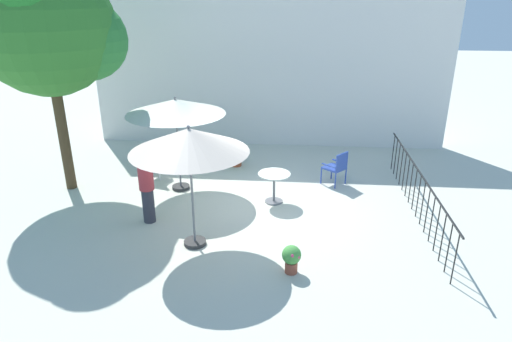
# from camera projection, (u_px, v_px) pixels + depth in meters

# --- Properties ---
(ground_plane) EXTENTS (60.00, 60.00, 0.00)m
(ground_plane) POSITION_uv_depth(u_px,v_px,m) (256.00, 206.00, 10.54)
(ground_plane) COLOR beige
(villa_facade) EXTENTS (11.08, 0.30, 4.65)m
(villa_facade) POSITION_uv_depth(u_px,v_px,m) (269.00, 72.00, 14.01)
(villa_facade) COLOR silver
(villa_facade) RESTS_ON ground
(terrace_railing) EXTENTS (0.03, 5.72, 1.01)m
(terrace_railing) POSITION_uv_depth(u_px,v_px,m) (417.00, 185.00, 10.00)
(terrace_railing) COLOR black
(terrace_railing) RESTS_ON ground
(shade_tree) EXTENTS (3.27, 3.12, 5.51)m
(shade_tree) POSITION_uv_depth(u_px,v_px,m) (48.00, 26.00, 10.09)
(shade_tree) COLOR #473722
(shade_tree) RESTS_ON ground
(patio_umbrella_0) EXTENTS (2.21, 2.21, 2.46)m
(patio_umbrella_0) POSITION_uv_depth(u_px,v_px,m) (189.00, 141.00, 8.18)
(patio_umbrella_0) COLOR #2D2D2D
(patio_umbrella_0) RESTS_ON ground
(patio_umbrella_1) EXTENTS (2.39, 2.39, 2.37)m
(patio_umbrella_1) POSITION_uv_depth(u_px,v_px,m) (176.00, 107.00, 10.69)
(patio_umbrella_1) COLOR #2D2D2D
(patio_umbrella_1) RESTS_ON ground
(cafe_table_0) EXTENTS (0.76, 0.76, 0.73)m
(cafe_table_0) POSITION_uv_depth(u_px,v_px,m) (274.00, 182.00, 10.58)
(cafe_table_0) COLOR silver
(cafe_table_0) RESTS_ON ground
(patio_chair_0) EXTENTS (0.69, 0.69, 0.90)m
(patio_chair_0) POSITION_uv_depth(u_px,v_px,m) (337.00, 166.00, 11.53)
(patio_chair_0) COLOR #2A449D
(patio_chair_0) RESTS_ON ground
(patio_chair_1) EXTENTS (0.55, 0.55, 0.95)m
(patio_chair_1) POSITION_uv_depth(u_px,v_px,m) (154.00, 159.00, 11.94)
(patio_chair_1) COLOR white
(patio_chair_1) RESTS_ON ground
(potted_plant_0) EXTENTS (0.35, 0.35, 0.54)m
(potted_plant_0) POSITION_uv_depth(u_px,v_px,m) (291.00, 257.00, 7.98)
(potted_plant_0) COLOR brown
(potted_plant_0) RESTS_ON ground
(potted_plant_1) EXTENTS (0.45, 0.45, 0.60)m
(potted_plant_1) POSITION_uv_depth(u_px,v_px,m) (150.00, 151.00, 13.18)
(potted_plant_1) COLOR brown
(potted_plant_1) RESTS_ON ground
(potted_plant_2) EXTENTS (0.40, 0.40, 0.61)m
(potted_plant_2) POSITION_uv_depth(u_px,v_px,m) (198.00, 150.00, 13.20)
(potted_plant_2) COLOR #A84D38
(potted_plant_2) RESTS_ON ground
(potted_plant_3) EXTENTS (0.52, 0.52, 0.65)m
(potted_plant_3) POSITION_uv_depth(u_px,v_px,m) (236.00, 154.00, 12.85)
(potted_plant_3) COLOR #9F4829
(potted_plant_3) RESTS_ON ground
(standing_person) EXTENTS (0.38, 0.38, 1.59)m
(standing_person) POSITION_uv_depth(u_px,v_px,m) (147.00, 187.00, 9.57)
(standing_person) COLOR #33333D
(standing_person) RESTS_ON ground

